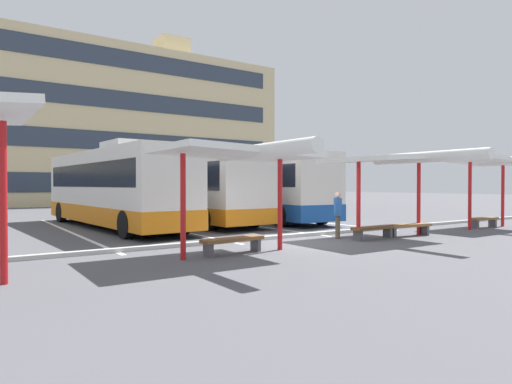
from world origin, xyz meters
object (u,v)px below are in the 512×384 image
bench_2 (373,230)px  bench_3 (409,227)px  coach_bus_2 (262,188)px  waiting_shelter_3 (493,163)px  bench_1 (233,241)px  waiting_shelter_2 (397,160)px  coach_bus_1 (186,187)px  bench_4 (484,220)px  waiting_shelter_1 (240,155)px  waiting_passenger_1 (338,212)px  coach_bus_0 (113,189)px

bench_2 → bench_3: bearing=-3.4°
coach_bus_2 → waiting_shelter_3: (5.73, -9.30, 1.11)m
bench_1 → waiting_shelter_2: bearing=-2.0°
coach_bus_1 → waiting_shelter_2: bearing=-71.7°
coach_bus_2 → waiting_shelter_3: coach_bus_2 is taller
waiting_shelter_3 → bench_4: waiting_shelter_3 is taller
waiting_shelter_1 → bench_1: size_ratio=2.46×
coach_bus_2 → waiting_passenger_1: (-2.35, -8.08, -0.79)m
bench_2 → bench_1: bearing=-179.5°
bench_1 → waiting_shelter_2: size_ratio=0.37×
coach_bus_1 → waiting_passenger_1: bearing=-79.7°
coach_bus_2 → bench_3: bearing=-88.3°
waiting_shelter_3 → bench_4: size_ratio=2.66×
waiting_shelter_1 → waiting_shelter_2: waiting_shelter_2 is taller
bench_1 → bench_2: size_ratio=1.05×
waiting_shelter_1 → bench_4: bearing=2.2°
bench_4 → waiting_passenger_1: bearing=174.2°
coach_bus_0 → coach_bus_1: (3.78, 0.54, 0.03)m
coach_bus_2 → waiting_passenger_1: coach_bus_2 is taller
coach_bus_1 → bench_4: coach_bus_1 is taller
waiting_shelter_3 → waiting_passenger_1: size_ratio=2.56×
bench_1 → bench_4: size_ratio=1.23×
coach_bus_2 → bench_3: 9.20m
waiting_shelter_2 → waiting_shelter_3: waiting_shelter_3 is taller
waiting_shelter_2 → bench_3: size_ratio=2.63×
waiting_shelter_1 → bench_2: waiting_shelter_1 is taller
coach_bus_1 → coach_bus_2: bearing=-12.7°
coach_bus_0 → coach_bus_2: bearing=-2.6°
waiting_shelter_2 → bench_4: size_ratio=3.32×
bench_1 → bench_2: (5.71, 0.05, -0.00)m
coach_bus_0 → bench_1: bearing=-86.7°
coach_bus_1 → waiting_shelter_3: (9.72, -10.19, 1.08)m
bench_2 → coach_bus_0: bearing=123.8°
waiting_shelter_1 → bench_1: (-0.00, 0.38, -2.35)m
bench_4 → waiting_passenger_1: 8.15m
waiting_shelter_2 → waiting_passenger_1: bearing=145.8°
coach_bus_0 → coach_bus_1: coach_bus_1 is taller
waiting_shelter_1 → bench_2: (5.71, 0.43, -2.36)m
coach_bus_0 → waiting_shelter_3: (13.50, -9.65, 1.12)m
waiting_shelter_2 → bench_3: waiting_shelter_2 is taller
coach_bus_2 → waiting_shelter_1: (-7.23, -9.40, 0.96)m
bench_3 → coach_bus_2: bearing=91.7°
coach_bus_1 → bench_4: 13.88m
bench_1 → waiting_shelter_1: bearing=-90.0°
coach_bus_1 → waiting_passenger_1: coach_bus_1 is taller
bench_2 → bench_3: 1.80m
coach_bus_2 → waiting_shelter_1: coach_bus_2 is taller
bench_3 → waiting_passenger_1: bearing=159.1°
bench_2 → bench_4: bearing=0.5°
coach_bus_1 → waiting_shelter_1: size_ratio=2.42×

